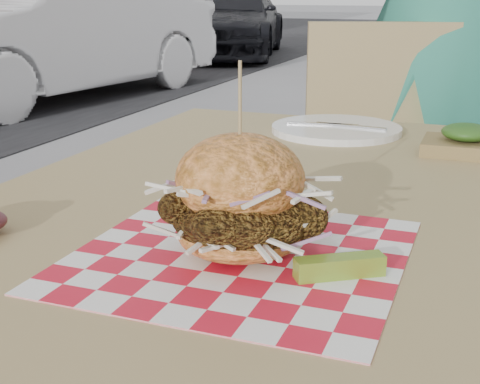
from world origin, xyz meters
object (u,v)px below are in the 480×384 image
Objects in this scene: patio_table at (270,238)px; patio_chair at (359,169)px; car_white at (49,33)px; diner at (438,19)px; sandwich at (240,203)px; car_dark at (230,21)px.

patio_chair is (-0.03, 0.90, -0.12)m from patio_table.
car_white is 5.11m from patio_chair.
car_white is at bearing -27.62° from diner.
sandwich is (0.05, -0.26, 0.14)m from patio_table.
diner is 1.45m from sandwich.
patio_chair is at bearing 92.07° from patio_table.
car_white is 6.03m from sandwich.
diner reaches higher than patio_table.
patio_table is at bearing 100.76° from sandwich.
car_white reaches higher than patio_chair.
car_dark is at bearing 99.33° from car_white.
car_white is 5.80m from patio_table.
diner is at bearing 86.97° from sandwich.
diner is at bearing 83.94° from patio_table.
car_dark is 3.11× the size of patio_table.
sandwich is (3.72, -9.36, 0.27)m from car_dark.
car_white is 4.01× the size of patio_chair.
diner is 8.81× the size of sandwich.
car_dark reaches higher than sandwich.
car_dark is 17.28× the size of sandwich.
car_dark is 3.93× the size of patio_chair.
car_dark is (-3.80, 7.92, -0.41)m from diner.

